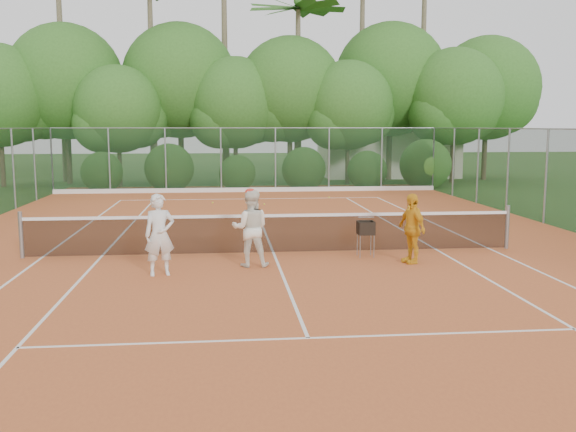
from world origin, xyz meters
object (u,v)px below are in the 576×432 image
object	(u,v)px
player_yellow	(412,228)
player_white	(160,235)
player_center_grp	(251,228)
ball_hopper	(366,229)

from	to	relation	value
player_yellow	player_white	bearing A→B (deg)	-100.89
player_yellow	player_center_grp	bearing A→B (deg)	-107.84
player_white	player_center_grp	xyz separation A→B (m)	(1.91, 0.67, 0.01)
player_center_grp	player_white	bearing A→B (deg)	-160.62
player_white	ball_hopper	distance (m)	4.90
player_center_grp	player_yellow	size ratio (longest dim) A/B	1.09
ball_hopper	player_white	bearing A→B (deg)	177.37
player_white	player_yellow	size ratio (longest dim) A/B	1.07
player_white	ball_hopper	world-z (taller)	player_white
player_white	player_yellow	bearing A→B (deg)	-6.42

